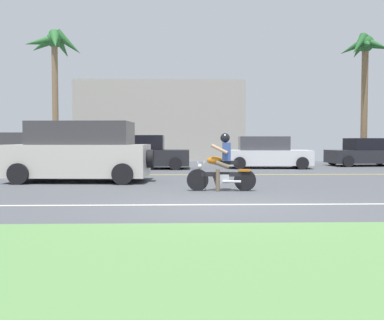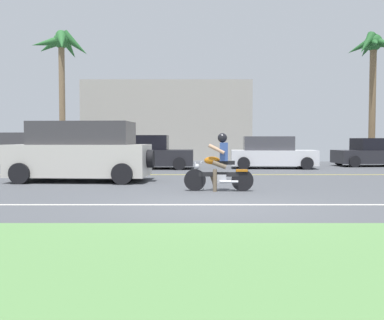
{
  "view_description": "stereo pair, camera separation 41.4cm",
  "coord_description": "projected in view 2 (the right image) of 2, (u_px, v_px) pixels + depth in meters",
  "views": [
    {
      "loc": [
        -0.75,
        -8.97,
        1.35
      ],
      "look_at": [
        -0.38,
        3.57,
        0.76
      ],
      "focal_mm": 41.59,
      "sensor_mm": 36.0,
      "label": 1
    },
    {
      "loc": [
        -0.33,
        -8.98,
        1.35
      ],
      "look_at": [
        -0.38,
        3.57,
        0.76
      ],
      "focal_mm": 41.59,
      "sensor_mm": 36.0,
      "label": 2
    }
  ],
  "objects": [
    {
      "name": "ground",
      "position": [
        206.0,
        190.0,
        12.02
      ],
      "size": [
        56.0,
        30.0,
        0.04
      ],
      "primitive_type": "cube",
      "color": "#4C4F54"
    },
    {
      "name": "grass_median",
      "position": [
        224.0,
        258.0,
        4.93
      ],
      "size": [
        56.0,
        3.8,
        0.06
      ],
      "primitive_type": "cube",
      "color": "#5B8C4C",
      "rests_on": "ground"
    },
    {
      "name": "lane_line_near",
      "position": [
        210.0,
        205.0,
        9.13
      ],
      "size": [
        50.4,
        0.12,
        0.01
      ],
      "primitive_type": "cube",
      "color": "silver",
      "rests_on": "ground"
    },
    {
      "name": "lane_line_far",
      "position": [
        202.0,
        175.0,
        16.9
      ],
      "size": [
        50.4,
        0.12,
        0.01
      ],
      "primitive_type": "cube",
      "color": "yellow",
      "rests_on": "ground"
    },
    {
      "name": "motorcyclist",
      "position": [
        221.0,
        167.0,
        11.54
      ],
      "size": [
        1.81,
        0.59,
        1.51
      ],
      "color": "black",
      "rests_on": "ground"
    },
    {
      "name": "suv_nearby",
      "position": [
        83.0,
        152.0,
        14.26
      ],
      "size": [
        4.6,
        2.37,
        1.91
      ],
      "color": "beige",
      "rests_on": "ground"
    },
    {
      "name": "parked_car_0",
      "position": [
        30.0,
        151.0,
        21.91
      ],
      "size": [
        4.5,
        1.96,
        1.67
      ],
      "color": "beige",
      "rests_on": "ground"
    },
    {
      "name": "parked_car_1",
      "position": [
        146.0,
        153.0,
        20.41
      ],
      "size": [
        4.33,
        2.07,
        1.54
      ],
      "color": "#232328",
      "rests_on": "ground"
    },
    {
      "name": "parked_car_2",
      "position": [
        273.0,
        153.0,
        20.67
      ],
      "size": [
        4.0,
        2.16,
        1.48
      ],
      "color": "silver",
      "rests_on": "ground"
    },
    {
      "name": "parked_car_3",
      "position": [
        375.0,
        153.0,
        22.27
      ],
      "size": [
        3.74,
        2.2,
        1.41
      ],
      "color": "#232328",
      "rests_on": "ground"
    },
    {
      "name": "palm_tree_0",
      "position": [
        375.0,
        56.0,
        24.92
      ],
      "size": [
        2.95,
        2.97,
        7.35
      ],
      "color": "brown",
      "rests_on": "ground"
    },
    {
      "name": "palm_tree_1",
      "position": [
        63.0,
        54.0,
        24.36
      ],
      "size": [
        3.19,
        3.22,
        7.32
      ],
      "color": "#846B4C",
      "rests_on": "ground"
    },
    {
      "name": "building_far",
      "position": [
        169.0,
        121.0,
        29.89
      ],
      "size": [
        10.85,
        4.0,
        5.11
      ],
      "primitive_type": "cube",
      "color": "#A8A399",
      "rests_on": "ground"
    }
  ]
}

